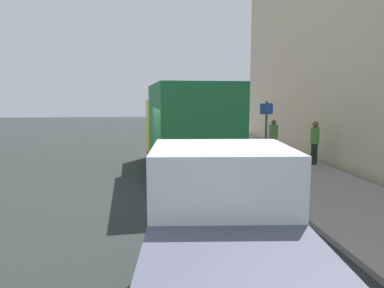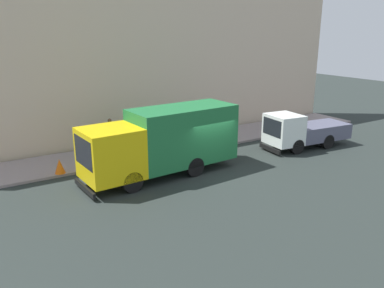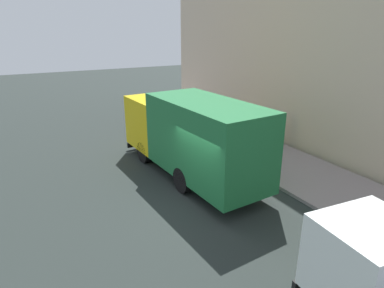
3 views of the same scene
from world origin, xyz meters
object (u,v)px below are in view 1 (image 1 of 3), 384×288
traffic_cone_orange (226,144)px  small_flatbed_truck (234,271)px  street_sign_post (266,133)px  pedestrian_standing (273,138)px  pedestrian_walking (315,141)px  large_utility_truck (184,127)px

traffic_cone_orange → small_flatbed_truck: bearing=-101.9°
street_sign_post → pedestrian_standing: bearing=66.5°
pedestrian_walking → street_sign_post: 3.34m
large_utility_truck → pedestrian_standing: bearing=24.5°
small_flatbed_truck → traffic_cone_orange: small_flatbed_truck is taller
large_utility_truck → small_flatbed_truck: 9.12m
pedestrian_walking → street_sign_post: size_ratio=0.68×
small_flatbed_truck → street_sign_post: street_sign_post is taller
small_flatbed_truck → traffic_cone_orange: bearing=83.5°
large_utility_truck → pedestrian_standing: (4.15, 2.23, -0.73)m
small_flatbed_truck → traffic_cone_orange: 13.77m
pedestrian_walking → street_sign_post: street_sign_post is taller
street_sign_post → traffic_cone_orange: bearing=91.4°
large_utility_truck → small_flatbed_truck: bearing=-95.6°
pedestrian_standing → traffic_cone_orange: 2.74m
small_flatbed_truck → pedestrian_walking: 11.33m
pedestrian_standing → pedestrian_walking: bearing=-142.2°
pedestrian_walking → traffic_cone_orange: 4.63m
traffic_cone_orange → large_utility_truck: bearing=-120.1°
large_utility_truck → traffic_cone_orange: 5.21m
traffic_cone_orange → street_sign_post: 5.67m
pedestrian_walking → street_sign_post: bearing=-47.8°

